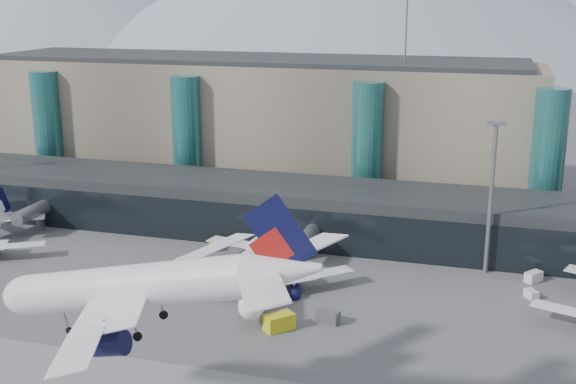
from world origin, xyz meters
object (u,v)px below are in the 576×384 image
(jet_parked_mid, at_px, (255,262))
(hero_jet, at_px, (161,275))
(veh_b, at_px, (213,246))
(veh_h, at_px, (279,322))
(veh_a, at_px, (67,282))
(veh_d, at_px, (534,277))
(veh_g, at_px, (531,294))
(lightmast_mid, at_px, (491,189))
(veh_c, at_px, (328,317))

(jet_parked_mid, bearing_deg, hero_jet, 169.69)
(veh_b, relative_size, veh_h, 0.57)
(jet_parked_mid, height_order, veh_a, jet_parked_mid)
(hero_jet, xyz_separation_m, veh_d, (38.18, 55.74, -17.62))
(veh_g, bearing_deg, lightmast_mid, -174.91)
(hero_jet, height_order, veh_a, hero_jet)
(veh_b, height_order, veh_d, veh_d)
(lightmast_mid, distance_m, veh_h, 42.47)
(hero_jet, distance_m, veh_a, 49.65)
(veh_b, relative_size, veh_d, 0.80)
(veh_g, bearing_deg, veh_c, -91.55)
(veh_d, relative_size, veh_h, 0.71)
(veh_h, bearing_deg, jet_parked_mid, 72.81)
(hero_jet, relative_size, veh_d, 12.95)
(veh_a, bearing_deg, lightmast_mid, 3.74)
(veh_c, height_order, veh_d, veh_c)
(lightmast_mid, height_order, jet_parked_mid, lightmast_mid)
(jet_parked_mid, distance_m, veh_h, 16.53)
(hero_jet, xyz_separation_m, veh_g, (37.59, 48.70, -17.81))
(veh_c, bearing_deg, veh_a, -167.86)
(veh_c, height_order, veh_g, veh_c)
(hero_jet, distance_m, veh_d, 69.82)
(hero_jet, relative_size, jet_parked_mid, 1.15)
(veh_a, height_order, veh_g, veh_a)
(jet_parked_mid, height_order, veh_c, jet_parked_mid)
(veh_g, xyz_separation_m, veh_h, (-33.99, -20.96, 0.49))
(veh_b, xyz_separation_m, veh_d, (55.37, 0.42, 0.16))
(lightmast_mid, distance_m, hero_jet, 65.47)
(veh_g, height_order, veh_h, veh_h)
(lightmast_mid, xyz_separation_m, veh_g, (7.01, -9.04, -13.77))
(veh_g, bearing_deg, hero_jet, -70.38)
(veh_a, xyz_separation_m, veh_c, (42.61, -0.90, -0.02))
(jet_parked_mid, xyz_separation_m, veh_g, (42.23, 6.92, -3.37))
(hero_jet, bearing_deg, veh_c, 76.63)
(lightmast_mid, relative_size, veh_b, 10.95)
(veh_a, height_order, veh_h, veh_h)
(veh_g, bearing_deg, veh_b, -129.60)
(veh_h, bearing_deg, lightmast_mid, 0.42)
(veh_d, bearing_deg, hero_jet, -175.43)
(veh_d, bearing_deg, veh_b, 129.41)
(hero_jet, height_order, veh_c, hero_jet)
(hero_jet, distance_m, veh_g, 64.05)
(jet_parked_mid, height_order, veh_b, jet_parked_mid)
(veh_a, relative_size, veh_c, 1.01)
(lightmast_mid, relative_size, veh_d, 8.72)
(veh_h, bearing_deg, veh_b, 79.40)
(hero_jet, relative_size, veh_g, 17.05)
(jet_parked_mid, distance_m, veh_a, 29.95)
(veh_b, bearing_deg, lightmast_mid, -99.29)
(lightmast_mid, distance_m, veh_a, 69.66)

